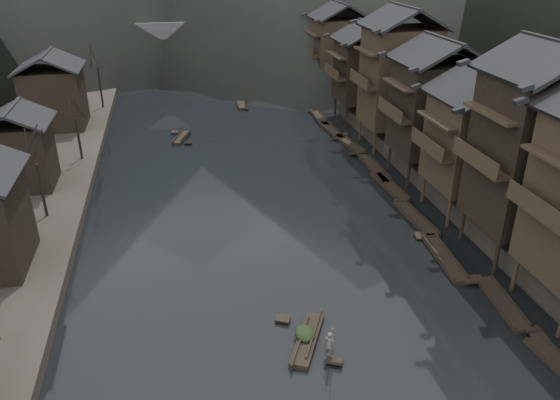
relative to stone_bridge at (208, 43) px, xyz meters
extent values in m
plane|color=black|center=(0.00, -72.00, -5.11)|extent=(300.00, 300.00, 0.00)
cube|color=#2D2823|center=(35.00, -32.00, -4.21)|extent=(40.00, 200.00, 1.80)
cylinder|color=#32271B|center=(14.20, -70.60, -3.81)|extent=(0.30, 0.30, 2.90)
cylinder|color=#32271B|center=(16.95, -70.60, -3.81)|extent=(0.30, 0.30, 2.90)
cube|color=#32271B|center=(13.30, -73.00, 1.91)|extent=(1.20, 5.70, 0.25)
cylinder|color=black|center=(14.20, -68.40, -3.81)|extent=(0.30, 0.30, 2.90)
cylinder|color=black|center=(14.20, -63.60, -3.81)|extent=(0.30, 0.30, 2.90)
cylinder|color=black|center=(16.95, -68.40, -3.81)|extent=(0.30, 0.30, 2.90)
cylinder|color=black|center=(16.95, -63.60, -3.81)|extent=(0.30, 0.30, 2.90)
cube|color=black|center=(17.30, -66.00, 2.83)|extent=(7.00, 6.00, 10.67)
cube|color=#32271B|center=(13.30, -66.00, 2.29)|extent=(1.20, 5.70, 0.25)
cylinder|color=#32271B|center=(14.20, -61.40, -3.81)|extent=(0.30, 0.30, 2.90)
cylinder|color=#32271B|center=(14.20, -56.60, -3.81)|extent=(0.30, 0.30, 2.90)
cylinder|color=#32271B|center=(16.95, -61.40, -3.81)|extent=(0.30, 0.30, 2.90)
cylinder|color=#32271B|center=(16.95, -56.60, -3.81)|extent=(0.30, 0.30, 2.90)
cube|color=#32271B|center=(17.30, -59.00, 1.16)|extent=(7.00, 6.00, 7.34)
cube|color=#32271B|center=(13.30, -59.00, 0.79)|extent=(1.20, 5.70, 0.25)
cylinder|color=black|center=(14.20, -53.40, -3.81)|extent=(0.30, 0.30, 2.90)
cylinder|color=black|center=(14.20, -48.60, -3.81)|extent=(0.30, 0.30, 2.90)
cylinder|color=black|center=(16.95, -53.40, -3.81)|extent=(0.30, 0.30, 2.90)
cylinder|color=black|center=(16.95, -48.60, -3.81)|extent=(0.30, 0.30, 2.90)
cube|color=black|center=(17.30, -51.00, 1.76)|extent=(7.00, 6.00, 8.54)
cube|color=#32271B|center=(13.30, -51.00, 1.33)|extent=(1.20, 5.70, 0.25)
cylinder|color=#32271B|center=(14.20, -44.40, -3.81)|extent=(0.30, 0.30, 2.90)
cylinder|color=#32271B|center=(14.20, -39.60, -3.81)|extent=(0.30, 0.30, 2.90)
cylinder|color=#32271B|center=(16.95, -44.40, -3.81)|extent=(0.30, 0.30, 2.90)
cylinder|color=#32271B|center=(16.95, -39.60, -3.81)|extent=(0.30, 0.30, 2.90)
cube|color=#32271B|center=(17.30, -42.00, 2.66)|extent=(7.00, 6.00, 10.34)
cube|color=#32271B|center=(13.30, -42.00, 2.14)|extent=(1.20, 5.70, 0.25)
cylinder|color=black|center=(14.20, -34.40, -3.81)|extent=(0.30, 0.30, 2.90)
cylinder|color=black|center=(14.20, -29.60, -3.81)|extent=(0.30, 0.30, 2.90)
cylinder|color=black|center=(16.95, -34.40, -3.81)|extent=(0.30, 0.30, 2.90)
cylinder|color=black|center=(16.95, -29.60, -3.81)|extent=(0.30, 0.30, 2.90)
cube|color=black|center=(17.30, -32.00, 1.19)|extent=(7.00, 6.00, 7.40)
cube|color=#32271B|center=(13.30, -32.00, 0.82)|extent=(1.20, 5.70, 0.25)
cylinder|color=#32271B|center=(14.20, -22.40, -3.81)|extent=(0.30, 0.30, 2.90)
cylinder|color=#32271B|center=(14.20, -17.60, -3.81)|extent=(0.30, 0.30, 2.90)
cylinder|color=#32271B|center=(16.95, -22.40, -3.81)|extent=(0.30, 0.30, 2.90)
cylinder|color=#32271B|center=(16.95, -17.60, -3.81)|extent=(0.30, 0.30, 2.90)
cube|color=#32271B|center=(17.30, -20.00, 1.76)|extent=(7.00, 6.00, 8.54)
cube|color=#32271B|center=(13.30, -20.00, 1.33)|extent=(1.20, 5.70, 0.25)
cube|color=black|center=(-20.50, -48.00, -1.01)|extent=(5.00, 5.00, 5.80)
cube|color=black|center=(-20.50, -30.00, -0.51)|extent=(6.50, 6.50, 6.80)
cylinder|color=black|center=(-17.00, -70.29, -1.14)|extent=(0.24, 0.24, 5.54)
cylinder|color=black|center=(-17.00, -54.81, -1.65)|extent=(0.24, 0.24, 4.51)
cylinder|color=black|center=(-17.00, -42.01, -1.79)|extent=(0.24, 0.24, 4.24)
cylinder|color=black|center=(-17.00, -22.64, -1.27)|extent=(0.24, 0.24, 5.28)
cube|color=black|center=(12.88, -75.49, -4.82)|extent=(0.99, 0.83, 0.33)
cube|color=black|center=(12.64, -71.95, -4.96)|extent=(1.68, 5.89, 0.30)
cube|color=black|center=(12.64, -71.95, -4.78)|extent=(1.72, 5.78, 0.10)
cube|color=black|center=(12.36, -69.17, -4.82)|extent=(1.00, 0.81, 0.32)
cube|color=black|center=(12.92, -74.72, -4.82)|extent=(1.00, 0.81, 0.32)
cube|color=black|center=(11.56, -66.03, -4.96)|extent=(1.68, 6.86, 0.30)
cube|color=black|center=(11.56, -66.03, -4.78)|extent=(1.72, 6.73, 0.10)
cube|color=black|center=(11.28, -62.78, -4.82)|extent=(1.00, 0.91, 0.35)
cube|color=black|center=(11.84, -69.28, -4.82)|extent=(1.00, 0.91, 0.35)
cube|color=black|center=(12.12, -59.91, -4.96)|extent=(1.42, 6.45, 0.30)
cube|color=black|center=(12.12, -59.91, -4.78)|extent=(1.46, 6.32, 0.10)
cube|color=black|center=(12.27, -56.84, -4.82)|extent=(0.97, 0.83, 0.34)
cube|color=black|center=(11.97, -62.97, -4.82)|extent=(0.97, 0.83, 0.34)
cube|color=black|center=(12.41, -53.30, -4.96)|extent=(1.49, 6.66, 0.30)
cube|color=black|center=(12.41, -53.30, -4.78)|extent=(1.54, 6.54, 0.10)
cube|color=black|center=(12.60, -50.14, -4.82)|extent=(0.98, 0.87, 0.34)
cube|color=black|center=(12.22, -56.47, -4.82)|extent=(0.98, 0.87, 0.34)
cube|color=black|center=(12.65, -49.00, -4.96)|extent=(1.26, 7.20, 0.30)
cube|color=black|center=(12.65, -49.00, -4.78)|extent=(1.31, 7.06, 0.10)
cube|color=black|center=(12.57, -45.56, -4.82)|extent=(0.95, 0.90, 0.36)
cube|color=black|center=(12.73, -52.44, -4.82)|extent=(0.95, 0.90, 0.36)
cube|color=black|center=(12.36, -41.15, -4.96)|extent=(1.98, 6.75, 0.30)
cube|color=black|center=(12.36, -41.15, -4.78)|extent=(2.02, 6.63, 0.10)
cube|color=black|center=(12.79, -37.98, -4.82)|extent=(1.04, 0.94, 0.34)
cube|color=black|center=(11.93, -44.32, -4.82)|extent=(1.04, 0.94, 0.34)
cube|color=black|center=(11.81, -35.95, -4.96)|extent=(1.46, 6.78, 0.30)
cube|color=black|center=(11.81, -35.95, -4.78)|extent=(1.51, 6.65, 0.10)
cube|color=black|center=(11.99, -32.73, -4.82)|extent=(0.98, 0.88, 0.34)
cube|color=black|center=(11.64, -39.18, -4.82)|extent=(0.98, 0.88, 0.34)
cube|color=black|center=(11.74, -30.72, -4.96)|extent=(1.40, 6.69, 0.30)
cube|color=black|center=(11.74, -30.72, -4.78)|extent=(1.45, 6.56, 0.10)
cube|color=black|center=(11.59, -27.54, -4.82)|extent=(0.97, 0.86, 0.34)
cube|color=black|center=(11.88, -33.91, -4.82)|extent=(0.97, 0.86, 0.34)
cube|color=black|center=(-6.24, -35.13, -4.96)|extent=(2.36, 4.59, 0.30)
cube|color=black|center=(-6.24, -35.13, -4.78)|extent=(2.38, 4.52, 0.10)
cube|color=black|center=(-6.91, -33.08, -4.82)|extent=(0.98, 0.80, 0.29)
cube|color=black|center=(-5.56, -37.19, -4.82)|extent=(0.98, 0.80, 0.29)
cube|color=black|center=(2.65, -21.94, -4.96)|extent=(1.50, 5.60, 0.30)
cube|color=black|center=(2.65, -21.94, -4.78)|extent=(1.54, 5.50, 0.10)
cube|color=black|center=(2.41, -19.29, -4.82)|extent=(0.91, 0.76, 0.31)
cube|color=black|center=(2.90, -24.58, -4.82)|extent=(0.91, 0.76, 0.31)
cube|color=black|center=(6.29, -14.70, -4.96)|extent=(4.55, 5.18, 0.30)
cube|color=black|center=(6.29, -14.70, -4.78)|extent=(4.51, 5.13, 0.10)
cube|color=black|center=(4.48, -12.52, -4.82)|extent=(1.12, 1.11, 0.32)
cube|color=black|center=(8.10, -16.88, -4.82)|extent=(1.12, 1.11, 0.32)
cube|color=#4C4C4F|center=(0.00, 0.00, 2.09)|extent=(40.00, 6.00, 1.60)
cube|color=#4C4C4F|center=(0.00, -2.70, 3.39)|extent=(40.00, 0.50, 1.00)
cube|color=#4C4C4F|center=(0.00, 2.70, 3.39)|extent=(40.00, 0.50, 1.00)
cube|color=#4C4C4F|center=(-14.00, 0.00, -1.91)|extent=(3.20, 6.00, 6.40)
cube|color=#4C4C4F|center=(-4.50, 0.00, -1.91)|extent=(3.20, 6.00, 6.40)
cube|color=#4C4C4F|center=(4.50, 0.00, -1.91)|extent=(3.20, 6.00, 6.40)
cube|color=#4C4C4F|center=(14.00, 0.00, -1.91)|extent=(3.20, 6.00, 6.40)
cube|color=black|center=(-0.45, -72.86, -4.96)|extent=(3.09, 4.82, 0.30)
cube|color=black|center=(-0.45, -72.86, -4.78)|extent=(3.10, 4.76, 0.10)
cube|color=black|center=(-1.48, -70.77, -4.82)|extent=(1.07, 0.94, 0.30)
cube|color=black|center=(0.58, -74.95, -4.82)|extent=(1.07, 0.94, 0.30)
ellipsoid|color=black|center=(-0.55, -72.64, -4.32)|extent=(1.16, 1.52, 0.70)
imported|color=#5A5B5D|center=(0.37, -74.52, -3.83)|extent=(0.73, 0.68, 1.67)
cylinder|color=#8C7A51|center=(0.57, -74.52, -1.22)|extent=(0.91, 2.31, 3.55)
camera|label=1|loc=(-7.02, -97.18, 16.09)|focal=35.00mm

